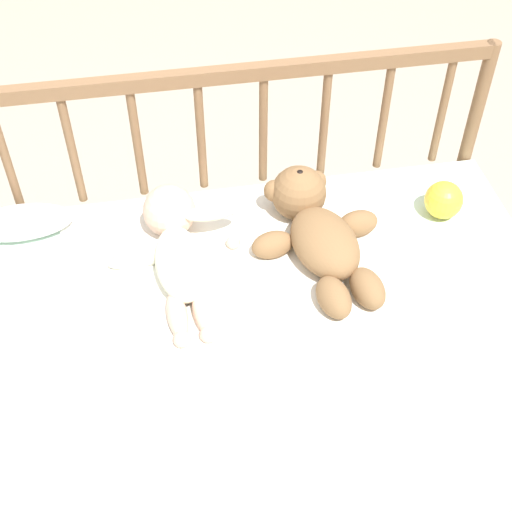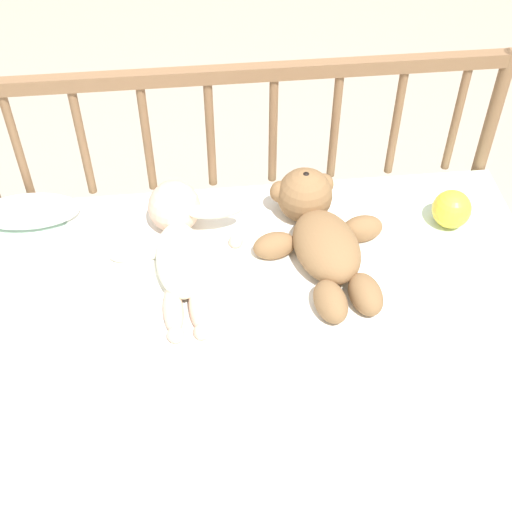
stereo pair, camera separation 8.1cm
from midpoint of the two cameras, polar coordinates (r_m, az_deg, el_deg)
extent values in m
plane|color=tan|center=(2.05, 1.18, -10.74)|extent=(12.00, 12.00, 0.00)
cube|color=silver|center=(1.86, 1.29, -6.68)|extent=(1.35, 0.65, 0.48)
cylinder|color=brown|center=(2.02, -18.68, 2.98)|extent=(0.04, 0.04, 0.83)
cylinder|color=brown|center=(2.12, 18.09, 5.53)|extent=(0.04, 0.04, 0.83)
cube|color=brown|center=(1.73, 0.16, 14.38)|extent=(1.31, 0.03, 0.04)
cylinder|color=brown|center=(1.86, -17.35, 8.23)|extent=(0.02, 0.02, 0.31)
cylinder|color=brown|center=(1.84, -12.46, 8.74)|extent=(0.02, 0.02, 0.31)
cylinder|color=brown|center=(1.82, -7.44, 9.19)|extent=(0.02, 0.02, 0.31)
cylinder|color=brown|center=(1.82, -2.38, 9.58)|extent=(0.02, 0.02, 0.31)
cylinder|color=brown|center=(1.84, 2.66, 9.88)|extent=(0.02, 0.02, 0.31)
cylinder|color=brown|center=(1.86, 7.59, 10.12)|extent=(0.02, 0.02, 0.31)
cylinder|color=brown|center=(1.90, 12.35, 10.27)|extent=(0.02, 0.02, 0.31)
cylinder|color=brown|center=(1.96, 16.88, 10.35)|extent=(0.02, 0.02, 0.31)
cube|color=white|center=(1.69, 1.01, -0.95)|extent=(0.89, 0.56, 0.01)
ellipsoid|color=olive|center=(1.68, 7.03, 0.74)|extent=(0.18, 0.25, 0.10)
sphere|color=olive|center=(1.78, 5.23, 4.83)|extent=(0.14, 0.14, 0.14)
sphere|color=tan|center=(1.76, 5.31, 5.77)|extent=(0.06, 0.06, 0.06)
sphere|color=black|center=(1.74, 5.37, 6.38)|extent=(0.02, 0.02, 0.02)
sphere|color=olive|center=(1.78, 3.30, 5.12)|extent=(0.06, 0.06, 0.06)
sphere|color=olive|center=(1.81, 6.65, 5.69)|extent=(0.06, 0.06, 0.06)
ellipsoid|color=olive|center=(1.70, 2.85, 0.80)|extent=(0.11, 0.08, 0.07)
ellipsoid|color=olive|center=(1.76, 9.79, 2.13)|extent=(0.11, 0.08, 0.07)
ellipsoid|color=olive|center=(1.59, 7.44, -3.68)|extent=(0.09, 0.13, 0.07)
ellipsoid|color=olive|center=(1.61, 10.18, -3.07)|extent=(0.09, 0.13, 0.07)
ellipsoid|color=#EAEACC|center=(1.65, -4.66, -0.33)|extent=(0.13, 0.24, 0.09)
sphere|color=beige|center=(1.76, -5.23, 3.92)|extent=(0.13, 0.13, 0.13)
ellipsoid|color=#EAEACC|center=(1.71, -8.06, 0.13)|extent=(0.14, 0.05, 0.04)
ellipsoid|color=#EAEACC|center=(1.71, -1.86, 3.65)|extent=(0.14, 0.05, 0.04)
sphere|color=beige|center=(1.72, -9.41, 0.14)|extent=(0.03, 0.03, 0.03)
sphere|color=beige|center=(1.73, -0.27, 1.17)|extent=(0.03, 0.03, 0.03)
ellipsoid|color=beige|center=(1.58, -5.17, -4.38)|extent=(0.05, 0.14, 0.05)
ellipsoid|color=beige|center=(1.58, -3.12, -4.14)|extent=(0.05, 0.14, 0.05)
sphere|color=beige|center=(1.54, -4.93, -6.35)|extent=(0.04, 0.04, 0.04)
sphere|color=beige|center=(1.54, -2.81, -6.10)|extent=(0.04, 0.04, 0.04)
ellipsoid|color=white|center=(1.87, -16.56, 3.43)|extent=(0.26, 0.12, 0.06)
sphere|color=yellow|center=(1.84, 16.61, 3.59)|extent=(0.10, 0.10, 0.10)
camera|label=1|loc=(0.04, -88.58, 1.47)|focal=50.00mm
camera|label=2|loc=(0.04, 91.42, -1.47)|focal=50.00mm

